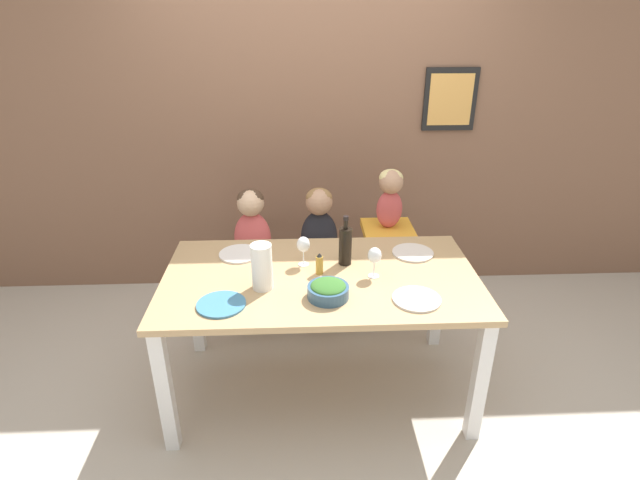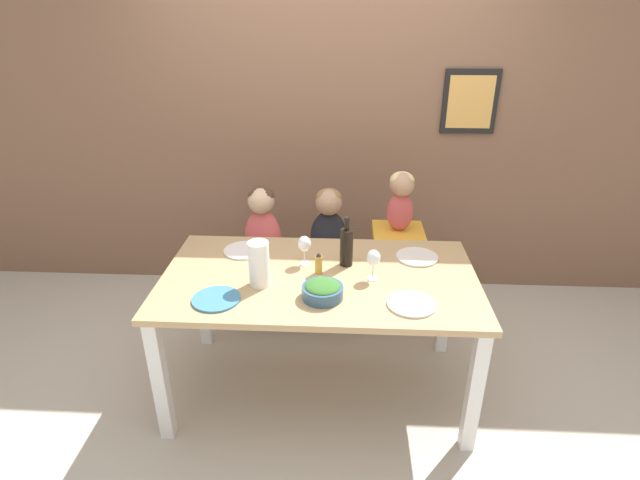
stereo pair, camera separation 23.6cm
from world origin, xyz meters
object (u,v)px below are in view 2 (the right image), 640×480
person_child_left (262,221)px  wine_glass_near (373,259)px  person_baby_right (401,195)px  dinner_plate_back_right (417,257)px  wine_bottle (346,246)px  chair_far_center (328,271)px  chair_right_highchair (397,251)px  wine_glass_far (304,244)px  dinner_plate_front_left (216,299)px  dinner_plate_front_right (411,304)px  person_child_center (329,223)px  chair_far_left (265,269)px  salad_bowl_large (322,290)px  paper_towel_roll (259,264)px  dinner_plate_back_left (244,250)px

person_child_left → wine_glass_near: person_child_left is taller
person_baby_right → dinner_plate_back_right: size_ratio=1.69×
person_baby_right → wine_bottle: bearing=-120.2°
chair_far_center → chair_right_highchair: size_ratio=0.65×
chair_far_center → chair_right_highchair: (0.47, 0.00, 0.17)m
wine_glass_far → dinner_plate_front_left: bearing=-135.6°
wine_glass_far → dinner_plate_front_right: 0.69m
person_child_center → wine_glass_far: bearing=-100.5°
person_child_left → dinner_plate_front_right: (0.90, -1.01, 0.02)m
chair_far_center → wine_bottle: size_ratio=1.62×
chair_right_highchair → wine_glass_near: size_ratio=4.21×
chair_far_center → dinner_plate_front_right: 1.17m
chair_right_highchair → wine_glass_far: wine_glass_far is taller
chair_right_highchair → wine_glass_far: (-0.59, -0.61, 0.34)m
dinner_plate_front_right → chair_far_left: bearing=131.7°
person_baby_right → salad_bowl_large: bearing=-116.0°
paper_towel_roll → dinner_plate_back_left: bearing=112.6°
person_child_left → paper_towel_roll: bearing=-81.7°
dinner_plate_back_left → dinner_plate_front_right: (0.93, -0.54, 0.00)m
wine_bottle → wine_glass_far: size_ratio=1.68×
chair_far_center → wine_glass_far: wine_glass_far is taller
wine_glass_near → wine_bottle: bearing=132.4°
wine_bottle → wine_glass_near: size_ratio=1.68×
chair_far_center → person_child_center: (-0.00, 0.00, 0.37)m
chair_far_center → dinner_plate_back_right: size_ratio=1.95×
chair_far_left → wine_bottle: bearing=-46.5°
person_child_left → person_baby_right: 0.95m
chair_far_left → person_child_center: bearing=0.2°
chair_far_left → wine_glass_near: bearing=-46.7°
wine_bottle → dinner_plate_back_right: (0.41, 0.10, -0.11)m
wine_glass_far → dinner_plate_front_left: size_ratio=0.71×
person_child_left → dinner_plate_back_left: bearing=-94.0°
dinner_plate_back_right → person_baby_right: bearing=96.5°
chair_far_left → paper_towel_roll: size_ratio=1.91×
person_child_center → person_child_left: bearing=180.0°
person_child_left → person_child_center: size_ratio=1.00×
chair_far_left → dinner_plate_front_left: dinner_plate_front_left is taller
person_child_center → dinner_plate_back_left: bearing=-135.7°
chair_far_left → wine_bottle: wine_bottle is taller
chair_far_left → dinner_plate_back_right: size_ratio=1.95×
chair_far_left → chair_right_highchair: (0.93, 0.00, 0.17)m
paper_towel_roll → dinner_plate_front_left: bearing=-140.4°
chair_far_left → dinner_plate_back_left: size_ratio=1.95×
wine_glass_near → dinner_plate_back_right: bearing=43.7°
person_baby_right → dinner_plate_front_right: (-0.03, -1.01, -0.19)m
chair_right_highchair → chair_far_center: bearing=180.0°
wine_glass_far → dinner_plate_back_right: 0.67m
chair_far_left → person_child_center: (0.45, 0.00, 0.37)m
person_child_center → wine_glass_far: size_ratio=3.13×
person_child_center → wine_glass_near: (0.26, -0.76, 0.13)m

